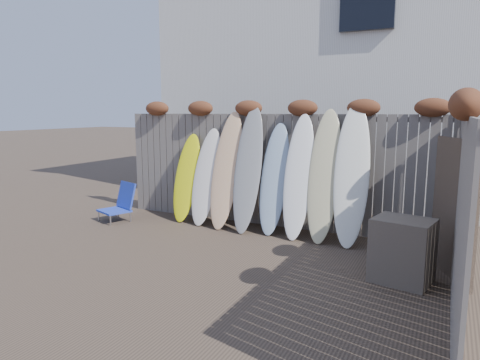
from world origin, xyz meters
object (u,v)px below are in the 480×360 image
at_px(beach_chair, 120,203).
at_px(wooden_crate, 402,250).
at_px(lattice_panel, 454,209).
at_px(surfboard_0, 187,178).

bearing_deg(beach_chair, wooden_crate, -8.97).
xyz_separation_m(lattice_panel, surfboard_0, (-4.50, 0.91, -0.05)).
height_order(beach_chair, surfboard_0, surfboard_0).
relative_size(lattice_panel, surfboard_0, 1.02).
bearing_deg(surfboard_0, beach_chair, -151.19).
bearing_deg(wooden_crate, surfboard_0, 160.92).
height_order(wooden_crate, lattice_panel, lattice_panel).
relative_size(beach_chair, surfboard_0, 0.43).
xyz_separation_m(beach_chair, surfboard_0, (1.13, 0.57, 0.49)).
distance_m(beach_chair, wooden_crate, 5.17).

